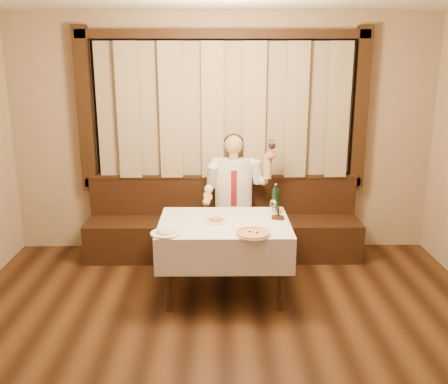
{
  "coord_description": "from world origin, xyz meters",
  "views": [
    {
      "loc": [
        -0.05,
        -2.9,
        2.31
      ],
      "look_at": [
        0.0,
        1.9,
        1.0
      ],
      "focal_mm": 40.0,
      "sensor_mm": 36.0,
      "label": 1
    }
  ],
  "objects_px": {
    "pizza": "(253,233)",
    "cruet_caddy": "(278,215)",
    "green_bottle": "(275,200)",
    "pasta_cream": "(166,230)",
    "banquette": "(223,230)",
    "seated_man": "(234,189)",
    "dining_table": "(224,232)",
    "pasta_red": "(216,218)"
  },
  "relations": [
    {
      "from": "pizza",
      "to": "cruet_caddy",
      "type": "distance_m",
      "value": 0.52
    },
    {
      "from": "cruet_caddy",
      "to": "green_bottle",
      "type": "bearing_deg",
      "value": 110.23
    },
    {
      "from": "pasta_cream",
      "to": "green_bottle",
      "type": "height_order",
      "value": "green_bottle"
    },
    {
      "from": "banquette",
      "to": "seated_man",
      "type": "height_order",
      "value": "seated_man"
    },
    {
      "from": "dining_table",
      "to": "pizza",
      "type": "xyz_separation_m",
      "value": [
        0.25,
        -0.38,
        0.12
      ]
    },
    {
      "from": "pasta_cream",
      "to": "seated_man",
      "type": "height_order",
      "value": "seated_man"
    },
    {
      "from": "green_bottle",
      "to": "banquette",
      "type": "bearing_deg",
      "value": 126.57
    },
    {
      "from": "pasta_red",
      "to": "seated_man",
      "type": "height_order",
      "value": "seated_man"
    },
    {
      "from": "pasta_red",
      "to": "seated_man",
      "type": "bearing_deg",
      "value": 77.44
    },
    {
      "from": "seated_man",
      "to": "pizza",
      "type": "bearing_deg",
      "value": -84.45
    },
    {
      "from": "pasta_red",
      "to": "pizza",
      "type": "bearing_deg",
      "value": -48.72
    },
    {
      "from": "dining_table",
      "to": "seated_man",
      "type": "relative_size",
      "value": 0.87
    },
    {
      "from": "banquette",
      "to": "dining_table",
      "type": "xyz_separation_m",
      "value": [
        0.0,
        -1.02,
        0.34
      ]
    },
    {
      "from": "banquette",
      "to": "seated_man",
      "type": "bearing_deg",
      "value": -35.39
    },
    {
      "from": "pasta_red",
      "to": "pasta_cream",
      "type": "distance_m",
      "value": 0.57
    },
    {
      "from": "banquette",
      "to": "pasta_red",
      "type": "height_order",
      "value": "banquette"
    },
    {
      "from": "green_bottle",
      "to": "pizza",
      "type": "bearing_deg",
      "value": -111.9
    },
    {
      "from": "banquette",
      "to": "dining_table",
      "type": "height_order",
      "value": "banquette"
    },
    {
      "from": "cruet_caddy",
      "to": "seated_man",
      "type": "bearing_deg",
      "value": 135.09
    },
    {
      "from": "pizza",
      "to": "green_bottle",
      "type": "relative_size",
      "value": 1.09
    },
    {
      "from": "green_bottle",
      "to": "pasta_cream",
      "type": "bearing_deg",
      "value": -148.16
    },
    {
      "from": "green_bottle",
      "to": "seated_man",
      "type": "xyz_separation_m",
      "value": [
        -0.4,
        0.62,
        -0.04
      ]
    },
    {
      "from": "green_bottle",
      "to": "cruet_caddy",
      "type": "relative_size",
      "value": 2.35
    },
    {
      "from": "dining_table",
      "to": "cruet_caddy",
      "type": "xyz_separation_m",
      "value": [
        0.53,
        0.06,
        0.15
      ]
    },
    {
      "from": "dining_table",
      "to": "cruet_caddy",
      "type": "bearing_deg",
      "value": 6.86
    },
    {
      "from": "pasta_cream",
      "to": "banquette",
      "type": "bearing_deg",
      "value": 68.89
    },
    {
      "from": "pizza",
      "to": "pasta_red",
      "type": "xyz_separation_m",
      "value": [
        -0.33,
        0.38,
        0.02
      ]
    },
    {
      "from": "banquette",
      "to": "pizza",
      "type": "bearing_deg",
      "value": -79.7
    },
    {
      "from": "pizza",
      "to": "cruet_caddy",
      "type": "bearing_deg",
      "value": 57.97
    },
    {
      "from": "banquette",
      "to": "seated_man",
      "type": "xyz_separation_m",
      "value": [
        0.13,
        -0.09,
        0.53
      ]
    },
    {
      "from": "green_bottle",
      "to": "cruet_caddy",
      "type": "distance_m",
      "value": 0.26
    },
    {
      "from": "dining_table",
      "to": "seated_man",
      "type": "distance_m",
      "value": 0.96
    },
    {
      "from": "dining_table",
      "to": "cruet_caddy",
      "type": "relative_size",
      "value": 9.95
    },
    {
      "from": "dining_table",
      "to": "pasta_red",
      "type": "bearing_deg",
      "value": 177.23
    },
    {
      "from": "dining_table",
      "to": "seated_man",
      "type": "height_order",
      "value": "seated_man"
    },
    {
      "from": "banquette",
      "to": "pasta_red",
      "type": "bearing_deg",
      "value": -94.48
    },
    {
      "from": "cruet_caddy",
      "to": "seated_man",
      "type": "distance_m",
      "value": 0.96
    },
    {
      "from": "pizza",
      "to": "pasta_cream",
      "type": "height_order",
      "value": "pasta_cream"
    },
    {
      "from": "pizza",
      "to": "dining_table",
      "type": "bearing_deg",
      "value": 124.02
    },
    {
      "from": "banquette",
      "to": "pasta_cream",
      "type": "xyz_separation_m",
      "value": [
        -0.53,
        -1.37,
        0.48
      ]
    },
    {
      "from": "cruet_caddy",
      "to": "seated_man",
      "type": "xyz_separation_m",
      "value": [
        -0.4,
        0.87,
        0.04
      ]
    },
    {
      "from": "banquette",
      "to": "pasta_red",
      "type": "xyz_separation_m",
      "value": [
        -0.08,
        -1.02,
        0.48
      ]
    }
  ]
}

